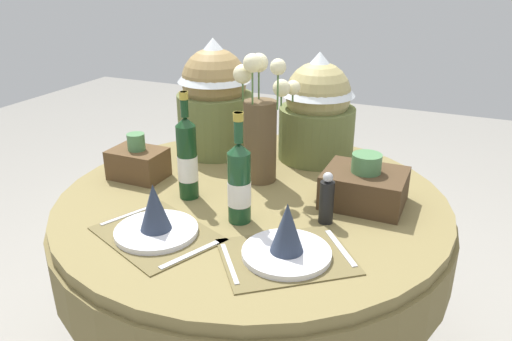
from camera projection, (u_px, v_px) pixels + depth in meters
name	position (u px, v px, depth m)	size (l,w,h in m)	color
dining_table	(252.00, 231.00, 1.74)	(1.32, 1.32, 0.74)	olive
place_setting_left	(156.00, 220.00, 1.43)	(0.41, 0.37, 0.16)	brown
place_setting_right	(287.00, 242.00, 1.32)	(0.43, 0.41, 0.16)	brown
flower_vase	(261.00, 126.00, 1.73)	(0.21, 0.16, 0.46)	brown
wine_bottle_left	(187.00, 158.00, 1.63)	(0.07, 0.07, 0.36)	#143819
wine_bottle_centre	(239.00, 182.00, 1.48)	(0.07, 0.07, 0.34)	#194223
pepper_mill	(327.00, 200.00, 1.49)	(0.04, 0.04, 0.16)	black
gift_tub_back_left	(215.00, 93.00, 1.99)	(0.30, 0.30, 0.46)	olive
gift_tub_back_centre	(318.00, 104.00, 1.93)	(0.30, 0.30, 0.42)	olive
woven_basket_side_left	(138.00, 162.00, 1.81)	(0.19, 0.14, 0.17)	brown
woven_basket_side_right	(364.00, 186.00, 1.61)	(0.25, 0.21, 0.17)	#47331E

